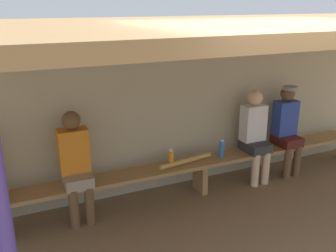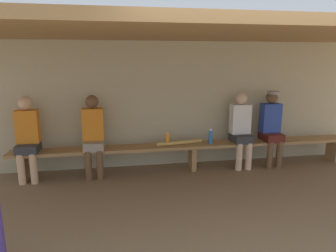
% 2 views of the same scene
% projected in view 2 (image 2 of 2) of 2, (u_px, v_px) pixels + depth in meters
% --- Properties ---
extents(ground_plane, '(24.00, 24.00, 0.00)m').
position_uv_depth(ground_plane, '(222.00, 211.00, 3.86)').
color(ground_plane, brown).
extents(back_wall, '(8.00, 0.20, 2.20)m').
position_uv_depth(back_wall, '(187.00, 104.00, 5.55)').
color(back_wall, '#B7AD8C').
rests_on(back_wall, ground).
extents(dugout_roof, '(8.00, 2.80, 0.12)m').
position_uv_depth(dugout_roof, '(211.00, 31.00, 4.05)').
color(dugout_roof, '#9E7547').
rests_on(dugout_roof, back_wall).
extents(bench, '(6.00, 0.36, 0.46)m').
position_uv_depth(bench, '(192.00, 148.00, 5.27)').
color(bench, '#9E7547').
rests_on(bench, ground).
extents(player_in_blue, '(0.34, 0.42, 1.34)m').
position_uv_depth(player_in_blue, '(28.00, 135.00, 4.75)').
color(player_in_blue, '#333338').
rests_on(player_in_blue, ground).
extents(player_with_sunglasses, '(0.34, 0.42, 1.34)m').
position_uv_depth(player_with_sunglasses, '(271.00, 125.00, 5.44)').
color(player_with_sunglasses, '#591E19').
rests_on(player_with_sunglasses, ground).
extents(player_middle, '(0.34, 0.42, 1.34)m').
position_uv_depth(player_middle, '(93.00, 133.00, 4.92)').
color(player_middle, gray).
rests_on(player_middle, ground).
extents(player_shirtless_tan, '(0.34, 0.42, 1.34)m').
position_uv_depth(player_shirtless_tan, '(241.00, 127.00, 5.35)').
color(player_shirtless_tan, '#333338').
rests_on(player_shirtless_tan, ground).
extents(water_bottle_orange, '(0.07, 0.07, 0.26)m').
position_uv_depth(water_bottle_orange, '(211.00, 137.00, 5.26)').
color(water_bottle_orange, blue).
rests_on(water_bottle_orange, bench).
extents(water_bottle_clear, '(0.07, 0.07, 0.23)m').
position_uv_depth(water_bottle_clear, '(168.00, 139.00, 5.16)').
color(water_bottle_clear, orange).
rests_on(water_bottle_clear, bench).
extents(baseball_bat, '(0.82, 0.19, 0.07)m').
position_uv_depth(baseball_bat, '(179.00, 143.00, 5.21)').
color(baseball_bat, tan).
rests_on(baseball_bat, bench).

